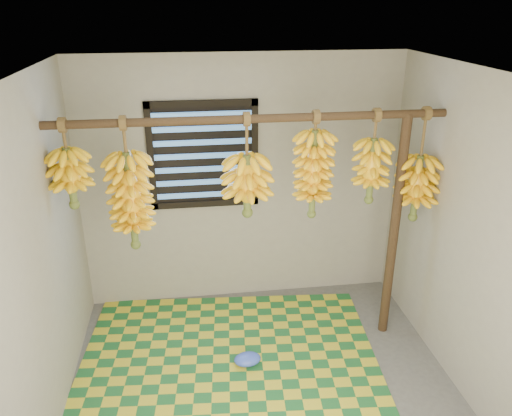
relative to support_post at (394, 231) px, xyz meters
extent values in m
cube|color=#4C4C4C|center=(-1.20, -0.70, -1.00)|extent=(3.00, 3.00, 0.01)
cube|color=silver|center=(-1.20, -0.70, 1.40)|extent=(3.00, 3.00, 0.01)
cube|color=gray|center=(-1.20, 0.80, 0.20)|extent=(3.00, 0.01, 2.40)
cube|color=gray|center=(-2.71, -0.70, 0.20)|extent=(0.01, 3.00, 2.40)
cube|color=gray|center=(0.30, -0.70, 0.20)|extent=(0.01, 3.00, 2.40)
cube|color=black|center=(-1.55, 0.78, 0.50)|extent=(1.00, 0.04, 1.00)
cylinder|color=#3B2A19|center=(-1.20, 0.00, 1.00)|extent=(3.00, 0.06, 0.06)
cylinder|color=#3B2A19|center=(0.00, 0.00, 0.00)|extent=(0.08, 0.08, 2.00)
cube|color=#1A5A2A|center=(-1.44, -0.27, -0.99)|extent=(2.64, 2.19, 0.01)
ellipsoid|color=blue|center=(-1.29, -0.30, -0.94)|extent=(0.24, 0.19, 0.09)
cylinder|color=brown|center=(-2.55, 0.00, 0.92)|extent=(0.02, 0.02, 0.23)
cylinder|color=#4C5923|center=(-2.55, 0.00, 0.62)|extent=(0.06, 0.06, 0.41)
cylinder|color=brown|center=(-2.14, 0.00, 0.89)|extent=(0.02, 0.02, 0.28)
cylinder|color=#4C5923|center=(-2.14, 0.00, 0.42)|extent=(0.06, 0.06, 0.73)
cylinder|color=brown|center=(-1.25, 0.00, 0.86)|extent=(0.02, 0.02, 0.34)
cylinder|color=#4C5923|center=(-1.25, 0.00, 0.50)|extent=(0.06, 0.06, 0.45)
cylinder|color=brown|center=(-0.73, 0.00, 0.95)|extent=(0.02, 0.02, 0.16)
cylinder|color=#4C5923|center=(-0.73, 0.00, 0.56)|extent=(0.05, 0.05, 0.67)
cylinder|color=brown|center=(0.15, 0.00, 0.83)|extent=(0.02, 0.02, 0.40)
cylinder|color=#4C5923|center=(0.15, 0.00, 0.40)|extent=(0.06, 0.06, 0.52)
cylinder|color=brown|center=(-0.25, 0.00, 0.91)|extent=(0.02, 0.02, 0.24)
cylinder|color=#4C5923|center=(-0.25, 0.00, 0.57)|extent=(0.05, 0.05, 0.49)
camera|label=1|loc=(-1.69, -3.60, 1.82)|focal=35.00mm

